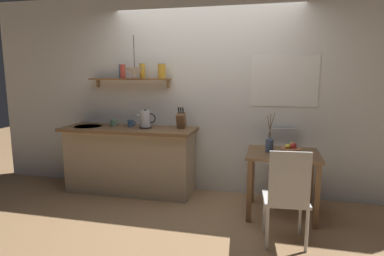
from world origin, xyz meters
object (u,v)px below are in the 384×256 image
(dining_table, at_px, (283,165))
(knife_block, at_px, (181,120))
(dining_chair_far, at_px, (285,162))
(fruit_bowl, at_px, (291,149))
(electric_kettle, at_px, (146,120))
(coffee_mug_by_sink, at_px, (114,123))
(pendant_lamp, at_px, (135,72))
(dining_chair_near, at_px, (287,194))
(twig_vase, at_px, (269,145))
(coffee_mug_spare, at_px, (131,123))

(dining_table, height_order, knife_block, knife_block)
(dining_chair_far, relative_size, fruit_bowl, 4.25)
(dining_chair_far, relative_size, electric_kettle, 3.69)
(coffee_mug_by_sink, relative_size, pendant_lamp, 0.24)
(fruit_bowl, relative_size, knife_block, 0.77)
(dining_chair_far, xyz_separation_m, knife_block, (-1.36, -0.01, 0.50))
(dining_chair_far, distance_m, coffee_mug_by_sink, 2.37)
(dining_table, height_order, fruit_bowl, fruit_bowl)
(dining_chair_near, distance_m, twig_vase, 0.81)
(dining_table, relative_size, dining_chair_near, 0.84)
(coffee_mug_by_sink, distance_m, coffee_mug_spare, 0.25)
(coffee_mug_spare, relative_size, pendant_lamp, 0.23)
(twig_vase, bearing_deg, fruit_bowl, -9.84)
(twig_vase, relative_size, coffee_mug_spare, 3.80)
(knife_block, bearing_deg, electric_kettle, -169.74)
(coffee_mug_by_sink, bearing_deg, dining_chair_near, -25.21)
(dining_chair_near, distance_m, coffee_mug_spare, 2.37)
(coffee_mug_spare, distance_m, pendant_lamp, 0.72)
(dining_chair_near, distance_m, fruit_bowl, 0.74)
(dining_chair_near, xyz_separation_m, electric_kettle, (-1.81, 1.03, 0.50))
(fruit_bowl, bearing_deg, electric_kettle, 169.44)
(pendant_lamp, bearing_deg, fruit_bowl, -9.21)
(dining_chair_near, xyz_separation_m, coffee_mug_by_sink, (-2.30, 1.08, 0.44))
(dining_table, relative_size, twig_vase, 1.75)
(twig_vase, distance_m, knife_block, 1.24)
(dining_chair_far, height_order, coffee_mug_by_sink, coffee_mug_by_sink)
(dining_table, xyz_separation_m, electric_kettle, (-1.79, 0.30, 0.42))
(fruit_bowl, bearing_deg, twig_vase, 170.16)
(dining_chair_far, distance_m, twig_vase, 0.54)
(fruit_bowl, distance_m, knife_block, 1.48)
(dining_chair_far, bearing_deg, dining_table, -96.32)
(dining_chair_far, bearing_deg, pendant_lamp, -176.44)
(electric_kettle, height_order, coffee_mug_spare, electric_kettle)
(dining_table, distance_m, electric_kettle, 1.86)
(twig_vase, xyz_separation_m, knife_block, (-1.16, 0.39, 0.19))
(knife_block, bearing_deg, dining_chair_near, -40.00)
(dining_chair_far, height_order, knife_block, knife_block)
(pendant_lamp, bearing_deg, coffee_mug_by_sink, 168.56)
(fruit_bowl, height_order, twig_vase, twig_vase)
(electric_kettle, bearing_deg, dining_chair_near, -29.79)
(coffee_mug_spare, bearing_deg, dining_table, -10.34)
(dining_table, relative_size, fruit_bowl, 3.63)
(knife_block, bearing_deg, twig_vase, -18.73)
(dining_table, bearing_deg, electric_kettle, 170.56)
(dining_chair_near, height_order, pendant_lamp, pendant_lamp)
(electric_kettle, distance_m, coffee_mug_by_sink, 0.50)
(dining_chair_far, xyz_separation_m, coffee_mug_spare, (-2.08, -0.02, 0.43))
(electric_kettle, bearing_deg, knife_block, 10.26)
(dining_table, relative_size, dining_chair_far, 0.85)
(electric_kettle, bearing_deg, dining_chair_far, 3.04)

